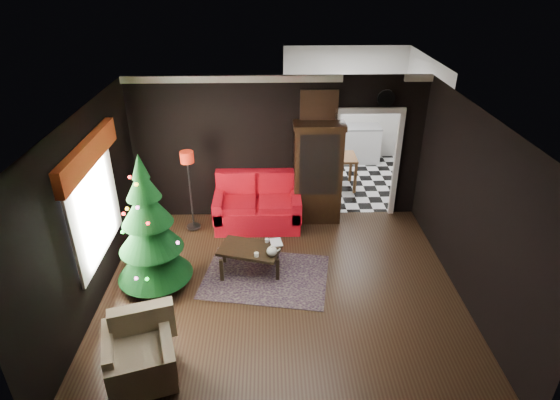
{
  "coord_description": "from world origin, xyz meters",
  "views": [
    {
      "loc": [
        -0.17,
        -5.72,
        4.64
      ],
      "look_at": [
        0.0,
        0.9,
        1.15
      ],
      "focal_mm": 29.69,
      "sensor_mm": 36.0,
      "label": 1
    }
  ],
  "objects_px": {
    "teapot": "(272,251)",
    "wall_clock": "(386,98)",
    "floor_lamp": "(190,191)",
    "loveseat": "(257,202)",
    "kitchen_table": "(339,172)",
    "christmas_tree": "(149,227)",
    "armchair": "(139,351)",
    "curio_cabinet": "(317,175)",
    "coffee_table": "(250,259)"
  },
  "relations": [
    {
      "from": "christmas_tree",
      "to": "loveseat",
      "type": "bearing_deg",
      "value": 48.55
    },
    {
      "from": "curio_cabinet",
      "to": "wall_clock",
      "type": "height_order",
      "value": "wall_clock"
    },
    {
      "from": "armchair",
      "to": "teapot",
      "type": "relative_size",
      "value": 4.45
    },
    {
      "from": "floor_lamp",
      "to": "kitchen_table",
      "type": "height_order",
      "value": "floor_lamp"
    },
    {
      "from": "loveseat",
      "to": "kitchen_table",
      "type": "bearing_deg",
      "value": 42.51
    },
    {
      "from": "curio_cabinet",
      "to": "armchair",
      "type": "height_order",
      "value": "curio_cabinet"
    },
    {
      "from": "teapot",
      "to": "christmas_tree",
      "type": "bearing_deg",
      "value": -177.44
    },
    {
      "from": "wall_clock",
      "to": "kitchen_table",
      "type": "distance_m",
      "value": 2.43
    },
    {
      "from": "armchair",
      "to": "kitchen_table",
      "type": "xyz_separation_m",
      "value": [
        3.16,
        5.33,
        -0.08
      ]
    },
    {
      "from": "loveseat",
      "to": "wall_clock",
      "type": "relative_size",
      "value": 5.31
    },
    {
      "from": "floor_lamp",
      "to": "teapot",
      "type": "xyz_separation_m",
      "value": [
        1.48,
        -1.57,
        -0.29
      ]
    },
    {
      "from": "loveseat",
      "to": "kitchen_table",
      "type": "xyz_separation_m",
      "value": [
        1.8,
        1.65,
        -0.12
      ]
    },
    {
      "from": "curio_cabinet",
      "to": "wall_clock",
      "type": "bearing_deg",
      "value": 8.53
    },
    {
      "from": "coffee_table",
      "to": "curio_cabinet",
      "type": "bearing_deg",
      "value": 53.67
    },
    {
      "from": "wall_clock",
      "to": "teapot",
      "type": "bearing_deg",
      "value": -134.79
    },
    {
      "from": "christmas_tree",
      "to": "teapot",
      "type": "relative_size",
      "value": 11.68
    },
    {
      "from": "floor_lamp",
      "to": "christmas_tree",
      "type": "bearing_deg",
      "value": -102.3
    },
    {
      "from": "loveseat",
      "to": "wall_clock",
      "type": "height_order",
      "value": "wall_clock"
    },
    {
      "from": "floor_lamp",
      "to": "wall_clock",
      "type": "bearing_deg",
      "value": 8.63
    },
    {
      "from": "floor_lamp",
      "to": "wall_clock",
      "type": "xyz_separation_m",
      "value": [
        3.57,
        0.54,
        1.55
      ]
    },
    {
      "from": "loveseat",
      "to": "christmas_tree",
      "type": "bearing_deg",
      "value": -131.45
    },
    {
      "from": "loveseat",
      "to": "christmas_tree",
      "type": "height_order",
      "value": "christmas_tree"
    },
    {
      "from": "loveseat",
      "to": "christmas_tree",
      "type": "xyz_separation_m",
      "value": [
        -1.58,
        -1.79,
        0.55
      ]
    },
    {
      "from": "christmas_tree",
      "to": "kitchen_table",
      "type": "bearing_deg",
      "value": 45.5
    },
    {
      "from": "coffee_table",
      "to": "floor_lamp",
      "type": "bearing_deg",
      "value": 129.94
    },
    {
      "from": "coffee_table",
      "to": "teapot",
      "type": "xyz_separation_m",
      "value": [
        0.36,
        -0.23,
        0.31
      ]
    },
    {
      "from": "christmas_tree",
      "to": "coffee_table",
      "type": "xyz_separation_m",
      "value": [
        1.48,
        0.31,
        -0.82
      ]
    },
    {
      "from": "armchair",
      "to": "kitchen_table",
      "type": "height_order",
      "value": "armchair"
    },
    {
      "from": "curio_cabinet",
      "to": "christmas_tree",
      "type": "xyz_separation_m",
      "value": [
        -2.73,
        -2.01,
        0.1
      ]
    },
    {
      "from": "teapot",
      "to": "coffee_table",
      "type": "bearing_deg",
      "value": 147.59
    },
    {
      "from": "coffee_table",
      "to": "armchair",
      "type": "bearing_deg",
      "value": -119.73
    },
    {
      "from": "loveseat",
      "to": "kitchen_table",
      "type": "distance_m",
      "value": 2.45
    },
    {
      "from": "loveseat",
      "to": "wall_clock",
      "type": "xyz_separation_m",
      "value": [
        2.35,
        0.4,
        1.88
      ]
    },
    {
      "from": "curio_cabinet",
      "to": "floor_lamp",
      "type": "distance_m",
      "value": 2.4
    },
    {
      "from": "floor_lamp",
      "to": "armchair",
      "type": "relative_size",
      "value": 1.83
    },
    {
      "from": "loveseat",
      "to": "armchair",
      "type": "distance_m",
      "value": 3.92
    },
    {
      "from": "loveseat",
      "to": "armchair",
      "type": "relative_size",
      "value": 2.02
    },
    {
      "from": "floor_lamp",
      "to": "christmas_tree",
      "type": "distance_m",
      "value": 1.7
    },
    {
      "from": "armchair",
      "to": "curio_cabinet",
      "type": "bearing_deg",
      "value": 40.31
    },
    {
      "from": "curio_cabinet",
      "to": "teapot",
      "type": "height_order",
      "value": "curio_cabinet"
    },
    {
      "from": "floor_lamp",
      "to": "teapot",
      "type": "relative_size",
      "value": 8.16
    },
    {
      "from": "christmas_tree",
      "to": "kitchen_table",
      "type": "height_order",
      "value": "christmas_tree"
    },
    {
      "from": "teapot",
      "to": "wall_clock",
      "type": "relative_size",
      "value": 0.59
    },
    {
      "from": "curio_cabinet",
      "to": "floor_lamp",
      "type": "bearing_deg",
      "value": -171.31
    },
    {
      "from": "armchair",
      "to": "teapot",
      "type": "bearing_deg",
      "value": 33.74
    },
    {
      "from": "teapot",
      "to": "floor_lamp",
      "type": "bearing_deg",
      "value": 133.36
    },
    {
      "from": "christmas_tree",
      "to": "armchair",
      "type": "relative_size",
      "value": 2.63
    },
    {
      "from": "loveseat",
      "to": "wall_clock",
      "type": "bearing_deg",
      "value": 9.66
    },
    {
      "from": "teapot",
      "to": "wall_clock",
      "type": "xyz_separation_m",
      "value": [
        2.09,
        2.11,
        1.84
      ]
    },
    {
      "from": "wall_clock",
      "to": "loveseat",
      "type": "bearing_deg",
      "value": -170.34
    }
  ]
}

